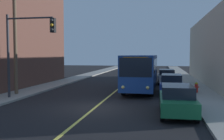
# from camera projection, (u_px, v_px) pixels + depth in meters

# --- Properties ---
(ground_plane) EXTENTS (120.00, 120.00, 0.00)m
(ground_plane) POSITION_uv_depth(u_px,v_px,m) (95.00, 108.00, 15.47)
(ground_plane) COLOR black
(sidewalk_left) EXTENTS (2.50, 90.00, 0.15)m
(sidewalk_left) POSITION_uv_depth(u_px,v_px,m) (53.00, 85.00, 26.63)
(sidewalk_left) COLOR gray
(sidewalk_left) RESTS_ON ground
(sidewalk_right) EXTENTS (2.50, 90.00, 0.15)m
(sidewalk_right) POSITION_uv_depth(u_px,v_px,m) (196.00, 88.00, 23.90)
(sidewalk_right) COLOR gray
(sidewalk_right) RESTS_ON ground
(lane_stripe_center) EXTENTS (0.16, 60.00, 0.01)m
(lane_stripe_center) POSITION_uv_depth(u_px,v_px,m) (127.00, 82.00, 30.17)
(lane_stripe_center) COLOR #D8CC4C
(lane_stripe_center) RESTS_ON ground
(city_bus) EXTENTS (2.65, 12.18, 3.20)m
(city_bus) POSITION_uv_depth(u_px,v_px,m) (142.00, 70.00, 24.00)
(city_bus) COLOR navy
(city_bus) RESTS_ON ground
(parked_car_green) EXTENTS (1.87, 4.42, 1.62)m
(parked_car_green) POSITION_uv_depth(u_px,v_px,m) (177.00, 99.00, 13.60)
(parked_car_green) COLOR #196038
(parked_car_green) RESTS_ON ground
(parked_car_blue) EXTENTS (1.94, 4.46, 1.62)m
(parked_car_blue) POSITION_uv_depth(u_px,v_px,m) (171.00, 84.00, 21.12)
(parked_car_blue) COLOR navy
(parked_car_blue) RESTS_ON ground
(parked_car_silver) EXTENTS (1.91, 4.44, 1.62)m
(parked_car_silver) POSITION_uv_depth(u_px,v_px,m) (166.00, 76.00, 28.36)
(parked_car_silver) COLOR #B7B7BC
(parked_car_silver) RESTS_ON ground
(utility_pole_near) EXTENTS (2.40, 0.28, 11.59)m
(utility_pole_near) POSITION_uv_depth(u_px,v_px,m) (15.00, 14.00, 19.75)
(utility_pole_near) COLOR brown
(utility_pole_near) RESTS_ON sidewalk_left
(traffic_signal_left_corner) EXTENTS (3.75, 0.48, 6.00)m
(traffic_signal_left_corner) POSITION_uv_depth(u_px,v_px,m) (27.00, 40.00, 17.93)
(traffic_signal_left_corner) COLOR #2D2D33
(traffic_signal_left_corner) RESTS_ON sidewalk_left
(fire_hydrant) EXTENTS (0.44, 0.26, 0.84)m
(fire_hydrant) POSITION_uv_depth(u_px,v_px,m) (196.00, 87.00, 20.77)
(fire_hydrant) COLOR red
(fire_hydrant) RESTS_ON sidewalk_right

